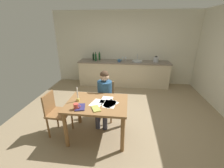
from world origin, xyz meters
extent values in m
cube|color=#937F60|center=(0.00, 0.00, -0.02)|extent=(5.20, 5.20, 0.04)
cube|color=beige|center=(0.00, 2.60, 1.30)|extent=(5.20, 0.12, 2.60)
cube|color=beige|center=(0.00, 2.24, 0.43)|extent=(3.20, 0.60, 0.86)
cube|color=#72665B|center=(0.00, 2.24, 0.88)|extent=(3.24, 0.64, 0.04)
cube|color=olive|center=(-0.37, -0.60, 0.73)|extent=(1.13, 0.84, 0.04)
cylinder|color=olive|center=(-0.88, -0.96, 0.35)|extent=(0.07, 0.07, 0.71)
cylinder|color=olive|center=(0.13, -0.96, 0.35)|extent=(0.07, 0.07, 0.71)
cylinder|color=olive|center=(-0.88, -0.24, 0.35)|extent=(0.07, 0.07, 0.71)
cylinder|color=olive|center=(0.13, -0.24, 0.35)|extent=(0.07, 0.07, 0.71)
cube|color=olive|center=(-0.32, 0.00, 0.47)|extent=(0.42, 0.42, 0.04)
cube|color=olive|center=(-0.31, 0.19, 0.68)|extent=(0.36, 0.05, 0.40)
cylinder|color=olive|center=(-0.50, -0.16, 0.23)|extent=(0.04, 0.04, 0.46)
cylinder|color=olive|center=(-0.16, -0.18, 0.23)|extent=(0.04, 0.04, 0.46)
cylinder|color=olive|center=(-0.48, 0.18, 0.23)|extent=(0.04, 0.04, 0.46)
cylinder|color=olive|center=(-0.14, 0.16, 0.23)|extent=(0.04, 0.04, 0.46)
cylinder|color=navy|center=(-0.32, -0.02, 0.70)|extent=(0.34, 0.34, 0.50)
sphere|color=#D8AD8C|center=(-0.32, -0.02, 1.06)|extent=(0.20, 0.20, 0.20)
sphere|color=#473323|center=(-0.32, -0.02, 1.10)|extent=(0.19, 0.19, 0.19)
cylinder|color=#383847|center=(-0.41, -0.20, 0.45)|extent=(0.15, 0.39, 0.13)
cylinder|color=#383847|center=(-0.42, -0.39, 0.23)|extent=(0.10, 0.10, 0.45)
cylinder|color=#383847|center=(-0.25, -0.21, 0.45)|extent=(0.15, 0.39, 0.13)
cylinder|color=#383847|center=(-0.26, -0.40, 0.23)|extent=(0.10, 0.10, 0.45)
cube|color=olive|center=(-1.14, -0.63, 0.48)|extent=(0.42, 0.42, 0.04)
cube|color=olive|center=(-1.32, -0.62, 0.69)|extent=(0.05, 0.36, 0.40)
cylinder|color=olive|center=(-0.98, -0.81, 0.23)|extent=(0.04, 0.04, 0.47)
cylinder|color=olive|center=(-0.96, -0.47, 0.23)|extent=(0.04, 0.04, 0.47)
cylinder|color=olive|center=(-1.32, -0.79, 0.23)|extent=(0.04, 0.04, 0.47)
cylinder|color=olive|center=(-1.30, -0.45, 0.23)|extent=(0.04, 0.04, 0.47)
cylinder|color=#D84C3F|center=(-0.68, -0.87, 0.80)|extent=(0.08, 0.08, 0.10)
torus|color=#D84C3F|center=(-0.63, -0.87, 0.80)|extent=(0.07, 0.01, 0.07)
cylinder|color=gold|center=(-0.74, -0.59, 0.77)|extent=(0.06, 0.06, 0.05)
cylinder|color=white|center=(-0.74, -0.59, 0.91)|extent=(0.02, 0.02, 0.23)
cube|color=#AAAB4D|center=(-0.34, -0.83, 0.76)|extent=(0.21, 0.24, 0.02)
cube|color=navy|center=(-0.63, -0.82, 0.76)|extent=(0.21, 0.27, 0.02)
cube|color=white|center=(-0.13, -0.62, 0.75)|extent=(0.35, 0.36, 0.00)
cube|color=white|center=(-0.13, -0.63, 0.75)|extent=(0.24, 0.32, 0.00)
cube|color=white|center=(-0.21, -0.48, 0.75)|extent=(0.24, 0.31, 0.00)
cube|color=white|center=(-0.37, -0.62, 0.75)|extent=(0.28, 0.34, 0.00)
cylinder|color=#B2B7BC|center=(0.48, 2.24, 0.92)|extent=(0.36, 0.36, 0.04)
cylinder|color=silver|center=(0.48, 2.40, 1.02)|extent=(0.02, 0.02, 0.24)
cylinder|color=black|center=(-1.12, 2.29, 1.01)|extent=(0.07, 0.07, 0.22)
cylinder|color=black|center=(-1.12, 2.29, 1.15)|extent=(0.03, 0.03, 0.06)
cylinder|color=#194C23|center=(-1.01, 2.21, 1.02)|extent=(0.07, 0.07, 0.25)
cylinder|color=#194C23|center=(-1.01, 2.21, 1.18)|extent=(0.03, 0.03, 0.06)
cylinder|color=#194C23|center=(-0.90, 2.34, 1.02)|extent=(0.06, 0.06, 0.24)
cylinder|color=#194C23|center=(-0.90, 2.34, 1.17)|extent=(0.03, 0.03, 0.06)
ellipsoid|color=#668C99|center=(-0.16, 2.23, 0.94)|extent=(0.18, 0.18, 0.08)
cylinder|color=#B7BABF|center=(1.12, 2.24, 0.99)|extent=(0.18, 0.18, 0.18)
cone|color=#262628|center=(1.12, 2.24, 1.10)|extent=(0.11, 0.11, 0.04)
cylinder|color=silver|center=(0.06, 2.39, 0.90)|extent=(0.06, 0.06, 0.00)
cylinder|color=silver|center=(0.06, 2.39, 0.94)|extent=(0.01, 0.01, 0.07)
cone|color=silver|center=(0.06, 2.39, 1.01)|extent=(0.07, 0.07, 0.08)
cylinder|color=silver|center=(-0.05, 2.39, 0.90)|extent=(0.06, 0.06, 0.00)
cylinder|color=silver|center=(-0.05, 2.39, 0.94)|extent=(0.01, 0.01, 0.07)
cone|color=silver|center=(-0.05, 2.39, 1.01)|extent=(0.07, 0.07, 0.08)
cylinder|color=#33598C|center=(-0.15, 2.09, 0.95)|extent=(0.07, 0.07, 0.10)
torus|color=#33598C|center=(-0.11, 2.09, 0.96)|extent=(0.07, 0.01, 0.07)
camera|label=1|loc=(0.18, -2.96, 2.07)|focal=23.49mm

